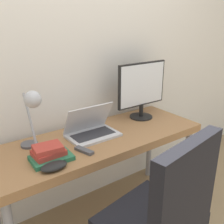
% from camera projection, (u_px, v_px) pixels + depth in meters
% --- Properties ---
extents(wall_back, '(8.00, 0.05, 2.60)m').
position_uv_depth(wall_back, '(73.00, 52.00, 1.99)').
color(wall_back, silver).
rests_on(wall_back, ground_plane).
extents(desk, '(1.60, 0.58, 0.73)m').
position_uv_depth(desk, '(100.00, 145.00, 1.94)').
color(desk, '#996B42').
rests_on(desk, ground_plane).
extents(laptop, '(0.36, 0.24, 0.23)m').
position_uv_depth(laptop, '(91.00, 129.00, 1.91)').
color(laptop, silver).
rests_on(laptop, desk).
extents(monitor, '(0.49, 0.20, 0.48)m').
position_uv_depth(monitor, '(142.00, 88.00, 2.19)').
color(monitor, black).
rests_on(monitor, desk).
extents(desk_lamp, '(0.12, 0.27, 0.42)m').
position_uv_depth(desk_lamp, '(32.00, 109.00, 1.57)').
color(desk_lamp, '#4C4C51').
rests_on(desk_lamp, desk).
extents(office_chair, '(0.62, 0.61, 1.03)m').
position_uv_depth(office_chair, '(164.00, 214.00, 1.38)').
color(office_chair, black).
rests_on(office_chair, ground_plane).
extents(book_stack, '(0.25, 0.18, 0.09)m').
position_uv_depth(book_stack, '(50.00, 154.00, 1.59)').
color(book_stack, '#286B47').
rests_on(book_stack, desk).
extents(tv_remote, '(0.08, 0.15, 0.02)m').
position_uv_depth(tv_remote, '(84.00, 150.00, 1.69)').
color(tv_remote, '#4C4C51').
rests_on(tv_remote, desk).
extents(game_controller, '(0.16, 0.09, 0.04)m').
position_uv_depth(game_controller, '(54.00, 166.00, 1.49)').
color(game_controller, black).
rests_on(game_controller, desk).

